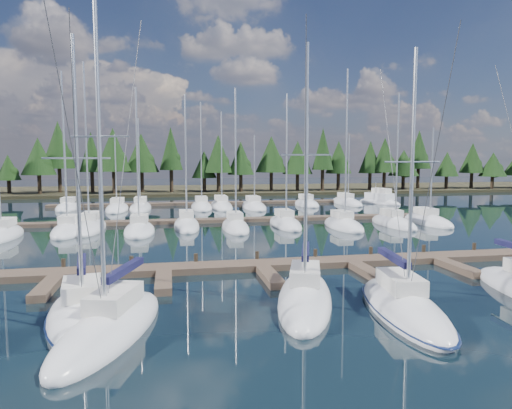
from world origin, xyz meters
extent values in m
plane|color=black|center=(0.00, 30.00, 0.00)|extent=(260.00, 260.00, 0.00)
cube|color=#322E1C|center=(0.00, 90.00, 0.30)|extent=(220.00, 30.00, 0.60)
cube|color=brown|center=(0.00, 18.00, 0.20)|extent=(44.00, 2.00, 0.40)
cube|color=brown|center=(-12.00, 15.00, 0.20)|extent=(0.90, 4.00, 0.40)
cube|color=brown|center=(-6.00, 15.00, 0.20)|extent=(0.90, 4.00, 0.40)
cube|color=brown|center=(0.00, 15.00, 0.20)|extent=(0.90, 4.00, 0.40)
cube|color=brown|center=(6.00, 15.00, 0.20)|extent=(0.90, 4.00, 0.40)
cube|color=brown|center=(12.00, 15.00, 0.20)|extent=(0.90, 4.00, 0.40)
cylinder|color=#2F251A|center=(-12.00, 19.00, 0.45)|extent=(0.26, 0.26, 0.90)
cylinder|color=#2F251A|center=(-8.00, 19.00, 0.45)|extent=(0.26, 0.26, 0.90)
cylinder|color=#2F251A|center=(-4.00, 19.00, 0.45)|extent=(0.26, 0.26, 0.90)
cylinder|color=#2F251A|center=(0.00, 19.00, 0.45)|extent=(0.26, 0.26, 0.90)
cylinder|color=#2F251A|center=(4.00, 19.00, 0.45)|extent=(0.26, 0.26, 0.90)
cylinder|color=#2F251A|center=(8.00, 19.00, 0.45)|extent=(0.26, 0.26, 0.90)
cylinder|color=#2F251A|center=(12.00, 19.00, 0.45)|extent=(0.26, 0.26, 0.90)
cylinder|color=#2F251A|center=(16.00, 19.00, 0.45)|extent=(0.26, 0.26, 0.90)
cube|color=brown|center=(0.00, 40.00, 0.20)|extent=(50.00, 1.80, 0.40)
cube|color=brown|center=(0.00, 60.00, 0.20)|extent=(46.00, 1.80, 0.40)
ellipsoid|color=white|center=(-9.31, 9.98, 0.15)|extent=(4.12, 8.14, 1.90)
cube|color=silver|center=(-9.38, 10.36, 1.35)|extent=(1.97, 2.71, 0.70)
cylinder|color=silver|center=(-9.25, 9.59, 6.41)|extent=(0.18, 0.18, 10.82)
cylinder|color=silver|center=(-9.53, 11.28, 2.10)|extent=(0.68, 3.39, 0.12)
cube|color=#131334|center=(-9.53, 11.28, 2.25)|extent=(0.88, 3.28, 0.30)
cylinder|color=silver|center=(-9.25, 9.59, 6.95)|extent=(2.58, 0.49, 0.07)
cylinder|color=#3F3F44|center=(-8.98, 7.94, 6.26)|extent=(0.58, 3.33, 11.13)
cylinder|color=#3F3F44|center=(-9.58, 11.62, 6.26)|extent=(0.71, 4.10, 11.13)
ellipsoid|color=#0C183D|center=(-9.31, 9.98, 0.22)|extent=(4.28, 8.46, 0.18)
ellipsoid|color=white|center=(-7.99, 8.27, 0.15)|extent=(5.07, 9.23, 1.90)
cube|color=silver|center=(-7.86, 8.70, 1.35)|extent=(2.19, 3.13, 0.70)
cylinder|color=silver|center=(-8.12, 7.85, 7.13)|extent=(0.20, 0.20, 12.26)
cylinder|color=silver|center=(-7.54, 9.71, 2.10)|extent=(1.26, 3.76, 0.12)
cube|color=#131334|center=(-7.54, 9.71, 2.25)|extent=(1.43, 3.66, 0.30)
cylinder|color=silver|center=(-8.12, 7.85, 7.74)|extent=(2.23, 0.75, 0.07)
cylinder|color=#3F3F44|center=(-8.68, 6.03, 6.98)|extent=(1.16, 3.68, 12.57)
cylinder|color=#3F3F44|center=(-7.43, 10.09, 6.98)|extent=(1.42, 4.52, 12.57)
ellipsoid|color=white|center=(0.71, 10.63, 0.15)|extent=(5.27, 9.62, 1.90)
cube|color=silver|center=(0.86, 11.07, 1.35)|extent=(2.24, 3.26, 0.70)
cylinder|color=silver|center=(0.57, 10.18, 6.55)|extent=(0.20, 0.20, 11.11)
cylinder|color=silver|center=(1.20, 12.13, 2.10)|extent=(1.37, 3.93, 0.12)
cube|color=#131334|center=(1.20, 12.13, 2.25)|extent=(1.53, 3.82, 0.30)
cylinder|color=silver|center=(0.57, 10.18, 7.11)|extent=(2.20, 0.77, 0.07)
cylinder|color=#3F3F44|center=(-0.04, 8.28, 6.40)|extent=(1.26, 3.84, 11.42)
cylinder|color=#3F3F44|center=(1.33, 12.53, 6.40)|extent=(1.55, 4.72, 11.42)
ellipsoid|color=white|center=(4.65, 8.39, 0.15)|extent=(3.85, 9.04, 1.90)
cube|color=silver|center=(4.71, 8.82, 1.35)|extent=(1.83, 2.98, 0.70)
cylinder|color=silver|center=(4.59, 7.95, 6.27)|extent=(0.18, 0.18, 10.54)
cylinder|color=silver|center=(4.86, 9.86, 2.10)|extent=(0.66, 3.83, 0.12)
cube|color=#131334|center=(4.86, 9.86, 2.25)|extent=(0.86, 3.69, 0.30)
cylinder|color=silver|center=(4.59, 7.95, 6.80)|extent=(2.36, 0.40, 0.07)
cylinder|color=#3F3F44|center=(4.32, 6.09, 6.12)|extent=(0.56, 3.76, 10.85)
cylinder|color=#3F3F44|center=(4.91, 10.25, 6.12)|extent=(0.69, 4.63, 10.85)
ellipsoid|color=#0C183D|center=(4.65, 8.39, 0.22)|extent=(4.00, 9.40, 0.18)
ellipsoid|color=white|center=(-20.07, 33.27, 0.15)|extent=(2.60, 7.78, 1.90)
cube|color=silver|center=(-20.07, 33.66, 1.35)|extent=(1.43, 2.49, 0.70)
ellipsoid|color=white|center=(-14.89, 34.66, 0.15)|extent=(2.77, 7.63, 1.90)
cube|color=silver|center=(-14.89, 35.04, 1.35)|extent=(1.52, 2.44, 0.70)
cylinder|color=silver|center=(-14.89, 34.27, 7.90)|extent=(0.16, 0.16, 13.80)
ellipsoid|color=white|center=(-13.31, 36.81, 0.15)|extent=(2.76, 9.75, 1.90)
cube|color=silver|center=(-13.31, 37.30, 1.35)|extent=(1.52, 3.12, 0.70)
cylinder|color=silver|center=(-13.31, 36.33, 8.54)|extent=(0.16, 0.16, 15.08)
ellipsoid|color=white|center=(-8.41, 33.75, 0.15)|extent=(2.82, 7.45, 1.90)
cube|color=silver|center=(-8.41, 34.12, 1.35)|extent=(1.55, 2.39, 0.70)
cylinder|color=silver|center=(-8.41, 33.38, 7.21)|extent=(0.16, 0.16, 12.43)
ellipsoid|color=white|center=(-3.91, 36.49, 0.15)|extent=(2.52, 8.87, 1.90)
cube|color=silver|center=(-3.91, 36.93, 1.35)|extent=(1.38, 2.84, 0.70)
cylinder|color=silver|center=(-3.91, 36.04, 7.13)|extent=(0.16, 0.16, 12.27)
ellipsoid|color=white|center=(0.78, 34.31, 0.15)|extent=(2.46, 8.05, 1.90)
cube|color=silver|center=(0.78, 34.72, 1.35)|extent=(1.35, 2.58, 0.70)
cylinder|color=silver|center=(0.78, 33.91, 7.35)|extent=(0.16, 0.16, 12.69)
ellipsoid|color=white|center=(6.20, 35.61, 0.15)|extent=(2.69, 8.47, 1.90)
cube|color=silver|center=(6.20, 36.04, 1.35)|extent=(1.48, 2.71, 0.70)
cylinder|color=silver|center=(6.20, 35.19, 7.25)|extent=(0.16, 0.16, 12.49)
ellipsoid|color=white|center=(11.73, 33.42, 0.15)|extent=(2.81, 8.09, 1.90)
cube|color=silver|center=(11.73, 33.83, 1.35)|extent=(1.55, 2.59, 0.70)
cylinder|color=silver|center=(11.73, 33.02, 8.36)|extent=(0.16, 0.16, 14.71)
ellipsoid|color=white|center=(17.45, 33.89, 0.15)|extent=(2.43, 8.71, 1.90)
cube|color=silver|center=(17.45, 34.33, 1.35)|extent=(1.34, 2.79, 0.70)
cylinder|color=silver|center=(17.45, 33.46, 7.31)|extent=(0.16, 0.16, 12.62)
ellipsoid|color=white|center=(21.78, 34.49, 0.15)|extent=(2.60, 8.71, 1.90)
cube|color=silver|center=(21.78, 34.92, 1.35)|extent=(1.43, 2.79, 0.70)
cylinder|color=silver|center=(21.78, 34.05, 5.64)|extent=(0.16, 0.16, 9.28)
ellipsoid|color=white|center=(-19.45, 56.75, 0.15)|extent=(2.89, 7.90, 1.90)
cube|color=silver|center=(-19.45, 57.15, 1.35)|extent=(1.59, 2.53, 0.70)
cylinder|color=silver|center=(-19.45, 56.36, 6.70)|extent=(0.16, 0.16, 11.41)
ellipsoid|color=white|center=(-12.56, 54.10, 0.15)|extent=(2.92, 8.96, 1.90)
cube|color=silver|center=(-12.56, 54.55, 1.35)|extent=(1.61, 2.87, 0.70)
cylinder|color=silver|center=(-12.56, 53.65, 5.64)|extent=(0.16, 0.16, 9.28)
ellipsoid|color=white|center=(-9.53, 55.02, 0.15)|extent=(2.89, 11.49, 1.90)
cube|color=silver|center=(-9.53, 55.60, 1.35)|extent=(1.59, 3.68, 0.70)
cylinder|color=silver|center=(-9.53, 54.45, 6.75)|extent=(0.16, 0.16, 11.50)
ellipsoid|color=white|center=(-1.11, 54.55, 0.15)|extent=(2.88, 9.58, 1.90)
cube|color=silver|center=(-1.11, 55.03, 1.35)|extent=(1.58, 3.07, 0.70)
cylinder|color=silver|center=(-1.11, 54.07, 7.88)|extent=(0.16, 0.16, 13.76)
ellipsoid|color=white|center=(1.80, 55.21, 0.15)|extent=(2.90, 11.37, 1.90)
cube|color=silver|center=(1.80, 55.77, 1.35)|extent=(1.59, 3.64, 0.70)
cylinder|color=silver|center=(1.80, 54.64, 7.31)|extent=(0.16, 0.16, 12.63)
ellipsoid|color=white|center=(6.28, 53.81, 0.15)|extent=(2.99, 10.37, 1.90)
cube|color=silver|center=(6.28, 54.33, 1.35)|extent=(1.64, 3.32, 0.70)
cylinder|color=silver|center=(6.28, 53.29, 5.66)|extent=(0.16, 0.16, 9.33)
ellipsoid|color=white|center=(14.73, 55.68, 0.15)|extent=(2.99, 7.77, 1.90)
cube|color=silver|center=(14.73, 56.07, 1.35)|extent=(1.64, 2.49, 0.70)
cylinder|color=silver|center=(14.73, 55.29, 7.03)|extent=(0.16, 0.16, 12.07)
ellipsoid|color=white|center=(21.57, 56.76, 0.15)|extent=(2.75, 10.38, 1.90)
cube|color=silver|center=(21.57, 57.28, 1.35)|extent=(1.51, 3.32, 0.70)
cylinder|color=silver|center=(21.57, 56.24, 5.86)|extent=(0.16, 0.16, 9.72)
ellipsoid|color=white|center=(26.89, 56.53, 0.10)|extent=(5.51, 8.50, 1.62)
cube|color=white|center=(26.89, 56.53, 1.17)|extent=(3.53, 4.88, 1.08)
cube|color=silver|center=(27.04, 56.15, 2.07)|extent=(2.43, 3.18, 0.81)
cylinder|color=silver|center=(26.59, 57.28, 2.60)|extent=(0.10, 0.10, 1.44)
cylinder|color=black|center=(-35.29, 83.40, 1.83)|extent=(0.70, 0.70, 2.46)
cone|color=black|center=(-35.29, 83.40, 5.46)|extent=(4.40, 4.40, 4.79)
ellipsoid|color=black|center=(-34.79, 83.40, 4.36)|extent=(2.64, 2.64, 2.64)
cylinder|color=black|center=(-29.08, 80.20, 2.36)|extent=(0.70, 0.70, 3.52)
cone|color=black|center=(-29.08, 80.20, 7.53)|extent=(6.08, 6.08, 6.84)
ellipsoid|color=black|center=(-28.58, 80.20, 5.97)|extent=(3.65, 3.65, 3.65)
cylinder|color=black|center=(-26.21, 83.34, 2.92)|extent=(0.70, 0.70, 4.63)
cone|color=black|center=(-26.21, 83.34, 9.74)|extent=(6.33, 6.33, 9.01)
ellipsoid|color=black|center=(-25.71, 83.34, 7.68)|extent=(3.80, 3.80, 3.80)
cylinder|color=black|center=(-20.13, 82.51, 2.58)|extent=(0.70, 0.70, 3.96)
cone|color=black|center=(-20.13, 82.51, 8.40)|extent=(4.54, 4.54, 7.69)
ellipsoid|color=black|center=(-19.63, 82.51, 6.64)|extent=(2.72, 2.72, 2.72)
cylinder|color=black|center=(-15.66, 78.80, 2.67)|extent=(0.70, 0.70, 4.13)
cone|color=black|center=(-15.66, 78.80, 8.75)|extent=(6.50, 6.50, 8.03)
ellipsoid|color=black|center=(-15.16, 78.80, 6.91)|extent=(3.90, 3.90, 3.90)
cylinder|color=black|center=(-10.77, 82.39, 2.53)|extent=(0.70, 0.70, 3.87)
cone|color=black|center=(-10.77, 82.39, 8.23)|extent=(6.79, 6.79, 7.52)
ellipsoid|color=black|center=(-10.27, 82.39, 6.51)|extent=(4.07, 4.07, 4.07)
cylinder|color=black|center=(-5.08, 80.91, 2.75)|extent=(0.70, 0.70, 4.30)
cone|color=black|center=(-5.08, 80.91, 9.09)|extent=(4.47, 4.47, 8.37)
ellipsoid|color=black|center=(-4.58, 80.91, 7.18)|extent=(2.68, 2.68, 2.68)
cylinder|color=black|center=(1.34, 80.86, 1.96)|extent=(0.70, 0.70, 2.72)
cone|color=black|center=(1.34, 80.86, 5.96)|extent=(4.90, 4.90, 5.29)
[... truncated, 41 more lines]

